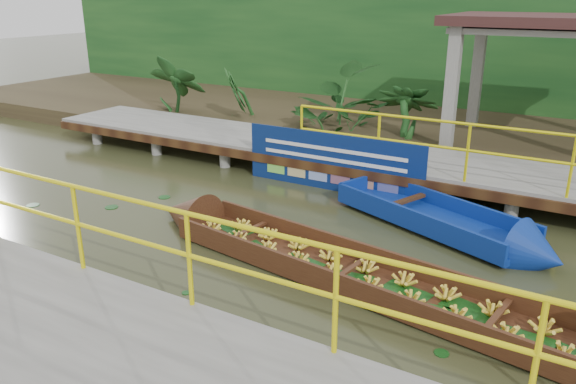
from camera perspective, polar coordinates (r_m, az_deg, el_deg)
The scene contains 9 objects.
ground at distance 8.83m, azimuth -0.94°, elevation -4.75°, with size 80.00×80.00×0.00m, color #2E3319.
land_strip at distance 15.36m, azimuth 13.67°, elevation 6.24°, with size 30.00×8.00×0.45m, color #2F2517.
far_dock at distance 11.56m, azimuth 7.91°, elevation 3.55°, with size 16.00×2.06×1.66m.
pavilion at distance 13.26m, azimuth 25.84°, elevation 14.20°, with size 4.40×3.00×3.00m.
foliage_backdrop at distance 17.47m, azimuth 16.62°, elevation 13.48°, with size 30.00×0.80×4.00m, color #143F19.
vendor_boat at distance 7.04m, azimuth 15.42°, elevation -10.34°, with size 9.47×2.30×2.00m.
moored_blue_boat at distance 9.03m, azimuth 18.99°, elevation -4.17°, with size 3.99×2.36×0.93m.
blue_banner at distance 10.81m, azimuth 4.53°, elevation 2.98°, with size 3.67×0.04×1.15m.
tropical_plants at distance 13.13m, azimuth 10.73°, elevation 8.72°, with size 14.24×1.24×1.56m.
Camera 1 is at (4.15, -6.89, 3.66)m, focal length 35.00 mm.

